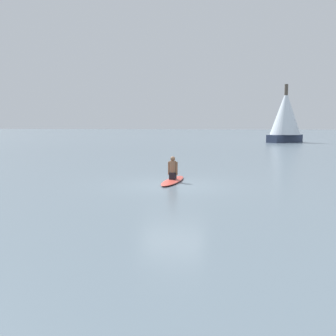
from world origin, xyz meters
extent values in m
plane|color=slate|center=(0.00, 0.00, 0.00)|extent=(400.00, 400.00, 0.00)
ellipsoid|color=#D84C3F|center=(0.84, 0.17, 0.06)|extent=(3.12, 0.70, 0.12)
cube|color=black|center=(0.84, 0.17, 0.26)|extent=(0.32, 0.26, 0.30)
cylinder|color=brown|center=(0.84, 0.17, 0.64)|extent=(0.28, 0.28, 0.49)
sphere|color=brown|center=(0.84, 0.17, 0.98)|extent=(0.20, 0.20, 0.20)
cylinder|color=brown|center=(0.84, 0.34, 0.58)|extent=(0.08, 0.08, 0.54)
cylinder|color=brown|center=(0.84, 0.00, 0.58)|extent=(0.08, 0.08, 0.54)
cube|color=#2D3851|center=(41.04, -7.03, 0.52)|extent=(5.56, 5.04, 1.04)
cylinder|color=#4C4238|center=(41.04, -7.03, 4.43)|extent=(0.46, 0.46, 6.77)
cone|color=white|center=(41.04, -7.03, 4.02)|extent=(5.71, 5.71, 5.96)
camera|label=1|loc=(-15.19, -3.18, 2.38)|focal=42.35mm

